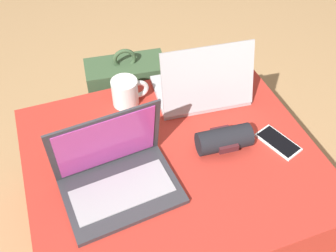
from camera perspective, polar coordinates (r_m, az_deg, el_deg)
The scene contains 8 objects.
ground_plane at distance 1.60m, azimuth 0.58°, elevation -13.49°, with size 14.00×14.00×0.00m, color tan.
ottoman at distance 1.43m, azimuth 0.64°, elevation -9.43°, with size 0.93×0.79×0.40m.
laptop_near at distance 1.17m, azimuth -7.48°, elevation -6.98°, with size 0.35×0.26×0.25m.
laptop_far at distance 1.44m, azimuth 4.95°, elevation 5.76°, with size 0.35×0.27×0.24m.
cell_phone at distance 1.35m, azimuth 15.70°, elevation -2.27°, with size 0.12×0.16×0.01m.
backpack at distance 1.75m, azimuth -5.76°, elevation 3.64°, with size 0.34×0.22×0.48m.
wrist_brace at distance 1.28m, azimuth 8.14°, elevation -1.92°, with size 0.18×0.10×0.08m.
coffee_mug at distance 1.42m, azimuth -6.07°, elevation 4.93°, with size 0.14×0.09×0.10m.
Camera 1 is at (-0.29, -0.75, 1.38)m, focal length 42.00 mm.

